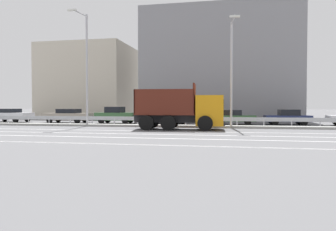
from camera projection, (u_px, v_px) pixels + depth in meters
name	position (u px, v px, depth m)	size (l,w,h in m)	color
ground_plane	(151.00, 129.00, 24.38)	(320.00, 320.00, 0.00)	#565659
lane_strip_0	(174.00, 131.00, 21.69)	(59.13, 0.16, 0.01)	silver
lane_strip_1	(167.00, 134.00, 19.28)	(59.13, 0.16, 0.01)	silver
lane_strip_2	(158.00, 138.00, 17.01)	(59.13, 0.16, 0.01)	silver
lane_strip_3	(142.00, 145.00, 14.20)	(59.13, 0.16, 0.01)	silver
lane_strip_4	(142.00, 145.00, 14.12)	(59.13, 0.16, 0.01)	silver
median_island	(158.00, 126.00, 26.32)	(32.52, 1.10, 0.18)	gray
median_guardrail	(161.00, 119.00, 27.64)	(59.13, 0.09, 0.78)	#9EA0A5
dump_truck	(190.00, 112.00, 23.32)	(6.46, 2.99, 3.27)	orange
median_road_sign	(215.00, 113.00, 25.39)	(0.74, 0.16, 2.23)	white
street_lamp_1	(86.00, 64.00, 27.06)	(0.72, 2.34, 9.29)	#ADADB2
street_lamp_2	(232.00, 68.00, 24.69)	(0.72, 2.72, 8.05)	#ADADB2
parked_car_1	(10.00, 115.00, 34.64)	(4.93, 2.25, 1.40)	silver
parked_car_2	(68.00, 116.00, 33.04)	(4.83, 1.92, 1.40)	gray
parked_car_3	(116.00, 115.00, 31.93)	(3.89, 1.81, 1.62)	#335B33
parked_car_4	(168.00, 116.00, 31.14)	(4.20, 2.03, 1.42)	maroon
parked_car_5	(234.00, 117.00, 29.79)	(3.98, 2.06, 1.33)	#335B33
parked_car_6	(288.00, 117.00, 29.36)	(4.06, 2.13, 1.38)	navy
background_building_0	(93.00, 83.00, 48.91)	(12.02, 12.51, 10.32)	beige
background_building_1	(221.00, 69.00, 40.40)	(17.32, 13.24, 12.62)	gray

